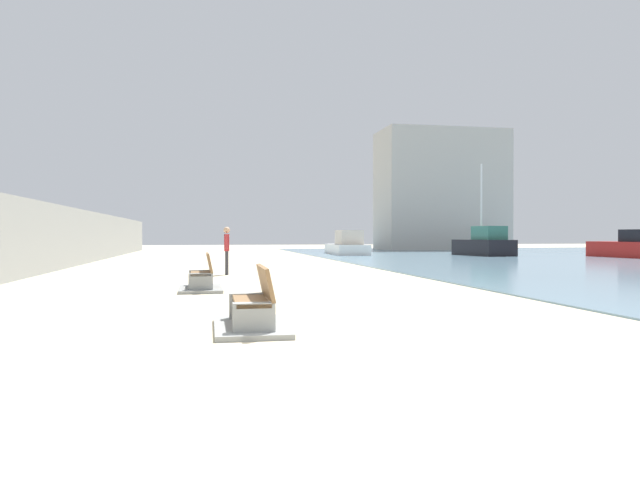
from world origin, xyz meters
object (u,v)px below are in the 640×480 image
(boat_nearest, at_px, (634,247))
(boat_distant, at_px, (347,246))
(boat_mid_bay, at_px, (484,244))
(bench_near, at_px, (252,314))
(bench_far, at_px, (202,281))
(person_walking, at_px, (227,247))

(boat_nearest, distance_m, boat_distant, 18.76)
(boat_nearest, distance_m, boat_mid_bay, 9.11)
(bench_near, height_order, boat_nearest, boat_nearest)
(bench_near, height_order, bench_far, same)
(bench_far, height_order, boat_distant, boat_distant)
(bench_far, distance_m, boat_mid_bay, 29.07)
(bench_far, height_order, person_walking, person_walking)
(bench_far, relative_size, person_walking, 1.21)
(boat_mid_bay, xyz_separation_m, boat_distant, (-8.69, 4.35, -0.14))
(boat_nearest, height_order, boat_distant, boat_nearest)
(bench_near, xyz_separation_m, bench_far, (-0.81, 6.70, 0.00))
(bench_near, bearing_deg, boat_nearest, 42.30)
(bench_near, relative_size, bench_far, 1.00)
(bench_near, distance_m, boat_mid_bay, 33.97)
(bench_near, height_order, boat_mid_bay, boat_mid_bay)
(bench_near, height_order, person_walking, person_walking)
(person_walking, relative_size, boat_mid_bay, 0.28)
(bench_far, bearing_deg, bench_near, -83.14)
(boat_nearest, bearing_deg, boat_distant, 148.76)
(bench_far, distance_m, person_walking, 6.06)
(boat_mid_bay, bearing_deg, bench_near, -122.46)
(boat_nearest, bearing_deg, bench_far, -147.87)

